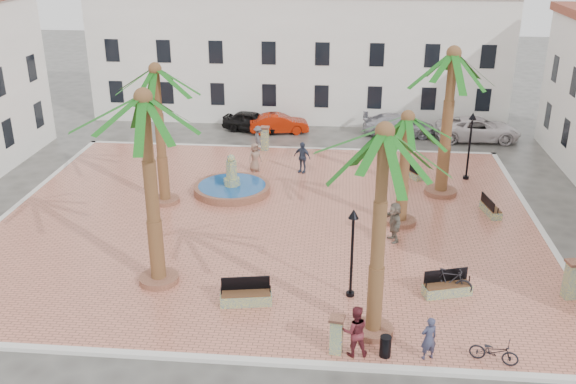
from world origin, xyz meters
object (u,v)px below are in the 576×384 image
(bicycle_b, at_px, (449,281))
(pedestrian_fountain_a, at_px, (255,157))
(palm_s, at_px, (383,156))
(car_red, at_px, (279,124))
(car_silver, at_px, (399,125))
(pedestrian_fountain_b, at_px, (302,157))
(fountain, at_px, (232,187))
(lamppost_s, at_px, (353,238))
(bicycle_a, at_px, (494,351))
(palm_e, at_px, (407,133))
(car_black, at_px, (252,121))
(bollard_se, at_px, (336,334))
(car_white, at_px, (478,129))
(litter_bin, at_px, (385,346))
(bollard_n, at_px, (265,138))
(bench_s, at_px, (246,297))
(bench_e, at_px, (490,209))
(bench_ne, at_px, (411,172))
(palm_sw, at_px, (145,120))
(lamppost_e, at_px, (471,134))
(cyclist_b, at_px, (355,331))
(pedestrian_north, at_px, (258,138))
(palm_nw, at_px, (156,85))
(palm_ne, at_px, (452,71))
(pedestrian_east, at_px, (394,222))
(cyclist_a, at_px, (429,338))

(bicycle_b, distance_m, pedestrian_fountain_a, 15.81)
(palm_s, bearing_deg, car_red, 103.79)
(car_silver, bearing_deg, pedestrian_fountain_b, 145.87)
(fountain, bearing_deg, car_silver, 50.30)
(lamppost_s, bearing_deg, bicycle_a, -38.34)
(bicycle_b, bearing_deg, lamppost_s, 106.09)
(pedestrian_fountain_a, bearing_deg, palm_e, -75.42)
(pedestrian_fountain_b, bearing_deg, car_black, 143.40)
(bollard_se, relative_size, pedestrian_fountain_a, 0.82)
(bollard_se, distance_m, car_white, 26.15)
(bicycle_b, relative_size, pedestrian_fountain_a, 1.06)
(litter_bin, height_order, bicycle_a, bicycle_a)
(fountain, height_order, palm_s, palm_s)
(palm_s, height_order, car_red, palm_s)
(litter_bin, bearing_deg, bollard_n, 107.69)
(pedestrian_fountain_b, xyz_separation_m, car_red, (-2.19, 8.01, -0.39))
(bench_s, bearing_deg, car_red, 82.82)
(car_white, bearing_deg, bicycle_a, 170.10)
(bench_e, bearing_deg, bench_ne, 24.41)
(palm_sw, bearing_deg, bench_s, -19.24)
(litter_bin, distance_m, bicycle_b, 4.93)
(palm_e, relative_size, bench_s, 2.77)
(bench_e, distance_m, pedestrian_fountain_a, 13.43)
(bench_e, bearing_deg, lamppost_s, 129.25)
(lamppost_e, bearing_deg, bench_e, -85.12)
(bench_s, bearing_deg, cyclist_b, -43.99)
(bollard_se, relative_size, pedestrian_north, 0.86)
(car_black, bearing_deg, pedestrian_north, -154.19)
(bollard_se, bearing_deg, palm_nw, 127.36)
(pedestrian_fountain_a, bearing_deg, palm_ne, -50.20)
(bench_ne, xyz_separation_m, litter_bin, (-2.28, -16.87, 0.13))
(pedestrian_east, bearing_deg, palm_s, -25.72)
(palm_s, distance_m, pedestrian_fountain_b, 17.06)
(palm_s, bearing_deg, lamppost_e, 69.81)
(palm_nw, relative_size, bollard_n, 4.75)
(palm_e, bearing_deg, bicycle_b, -77.54)
(palm_nw, xyz_separation_m, palm_sw, (1.91, -7.92, 0.57))
(bench_e, distance_m, car_white, 12.73)
(bollard_n, xyz_separation_m, pedestrian_fountain_b, (2.65, -3.81, 0.13))
(cyclist_a, relative_size, pedestrian_north, 0.97)
(litter_bin, bearing_deg, bicycle_a, 0.00)
(palm_sw, height_order, pedestrian_north, palm_sw)
(palm_s, bearing_deg, bench_s, 163.05)
(car_white, bearing_deg, cyclist_b, 160.20)
(lamppost_s, distance_m, car_red, 21.98)
(palm_sw, xyz_separation_m, pedestrian_north, (1.78, 16.58, -5.90))
(bench_s, distance_m, bicycle_a, 9.02)
(car_red, bearing_deg, pedestrian_north, 158.41)
(palm_e, height_order, pedestrian_fountain_a, palm_e)
(bench_ne, height_order, bollard_se, bollard_se)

